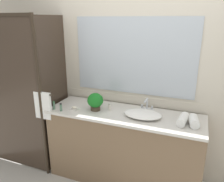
{
  "coord_description": "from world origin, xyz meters",
  "views": [
    {
      "loc": [
        0.74,
        -2.25,
        1.94
      ],
      "look_at": [
        -0.15,
        0.0,
        1.15
      ],
      "focal_mm": 35.78,
      "sensor_mm": 36.0,
      "label": 1
    }
  ],
  "objects_px": {
    "amenity_bottle_body_wash": "(61,107)",
    "rolled_towel_near_edge": "(194,121)",
    "rolled_towel_middle": "(183,119)",
    "amenity_bottle_lotion": "(109,107)",
    "sink_basin": "(143,114)",
    "soap_dish": "(74,108)",
    "potted_plant": "(95,101)",
    "amenity_bottle_shampoo": "(54,105)",
    "faucet": "(147,106)"
  },
  "relations": [
    {
      "from": "sink_basin",
      "to": "amenity_bottle_body_wash",
      "type": "xyz_separation_m",
      "value": [
        -0.93,
        -0.19,
        0.01
      ]
    },
    {
      "from": "amenity_bottle_body_wash",
      "to": "amenity_bottle_lotion",
      "type": "bearing_deg",
      "value": 24.46
    },
    {
      "from": "rolled_towel_middle",
      "to": "amenity_bottle_body_wash",
      "type": "bearing_deg",
      "value": -172.38
    },
    {
      "from": "sink_basin",
      "to": "faucet",
      "type": "distance_m",
      "value": 0.19
    },
    {
      "from": "soap_dish",
      "to": "rolled_towel_middle",
      "type": "relative_size",
      "value": 0.44
    },
    {
      "from": "rolled_towel_middle",
      "to": "rolled_towel_near_edge",
      "type": "bearing_deg",
      "value": -1.48
    },
    {
      "from": "potted_plant",
      "to": "faucet",
      "type": "bearing_deg",
      "value": 20.53
    },
    {
      "from": "faucet",
      "to": "amenity_bottle_body_wash",
      "type": "distance_m",
      "value": 1.01
    },
    {
      "from": "sink_basin",
      "to": "soap_dish",
      "type": "xyz_separation_m",
      "value": [
        -0.82,
        -0.09,
        -0.02
      ]
    },
    {
      "from": "amenity_bottle_body_wash",
      "to": "amenity_bottle_shampoo",
      "type": "bearing_deg",
      "value": 171.94
    },
    {
      "from": "potted_plant",
      "to": "amenity_bottle_body_wash",
      "type": "relative_size",
      "value": 2.13
    },
    {
      "from": "amenity_bottle_shampoo",
      "to": "amenity_bottle_body_wash",
      "type": "bearing_deg",
      "value": -8.06
    },
    {
      "from": "faucet",
      "to": "amenity_bottle_shampoo",
      "type": "xyz_separation_m",
      "value": [
        -1.04,
        -0.37,
        -0.01
      ]
    },
    {
      "from": "rolled_towel_middle",
      "to": "amenity_bottle_lotion",
      "type": "bearing_deg",
      "value": 176.29
    },
    {
      "from": "soap_dish",
      "to": "amenity_bottle_body_wash",
      "type": "relative_size",
      "value": 1.02
    },
    {
      "from": "rolled_towel_middle",
      "to": "potted_plant",
      "type": "bearing_deg",
      "value": -179.57
    },
    {
      "from": "sink_basin",
      "to": "soap_dish",
      "type": "distance_m",
      "value": 0.82
    },
    {
      "from": "amenity_bottle_lotion",
      "to": "rolled_towel_middle",
      "type": "bearing_deg",
      "value": -3.71
    },
    {
      "from": "potted_plant",
      "to": "amenity_bottle_shampoo",
      "type": "bearing_deg",
      "value": -161.34
    },
    {
      "from": "amenity_bottle_shampoo",
      "to": "rolled_towel_middle",
      "type": "distance_m",
      "value": 1.48
    },
    {
      "from": "amenity_bottle_shampoo",
      "to": "amenity_bottle_lotion",
      "type": "relative_size",
      "value": 1.22
    },
    {
      "from": "faucet",
      "to": "rolled_towel_middle",
      "type": "height_order",
      "value": "faucet"
    },
    {
      "from": "potted_plant",
      "to": "soap_dish",
      "type": "distance_m",
      "value": 0.28
    },
    {
      "from": "potted_plant",
      "to": "amenity_bottle_shampoo",
      "type": "height_order",
      "value": "potted_plant"
    },
    {
      "from": "faucet",
      "to": "soap_dish",
      "type": "xyz_separation_m",
      "value": [
        -0.82,
        -0.29,
        -0.04
      ]
    },
    {
      "from": "rolled_towel_near_edge",
      "to": "amenity_bottle_lotion",
      "type": "bearing_deg",
      "value": 176.55
    },
    {
      "from": "sink_basin",
      "to": "rolled_towel_middle",
      "type": "relative_size",
      "value": 1.87
    },
    {
      "from": "faucet",
      "to": "rolled_towel_near_edge",
      "type": "bearing_deg",
      "value": -21.26
    },
    {
      "from": "faucet",
      "to": "potted_plant",
      "type": "xyz_separation_m",
      "value": [
        -0.57,
        -0.21,
        0.06
      ]
    },
    {
      "from": "amenity_bottle_lotion",
      "to": "rolled_towel_near_edge",
      "type": "height_order",
      "value": "rolled_towel_near_edge"
    },
    {
      "from": "faucet",
      "to": "soap_dish",
      "type": "distance_m",
      "value": 0.87
    },
    {
      "from": "amenity_bottle_lotion",
      "to": "rolled_towel_middle",
      "type": "relative_size",
      "value": 0.37
    },
    {
      "from": "amenity_bottle_body_wash",
      "to": "amenity_bottle_lotion",
      "type": "xyz_separation_m",
      "value": [
        0.52,
        0.24,
        -0.01
      ]
    },
    {
      "from": "potted_plant",
      "to": "amenity_bottle_lotion",
      "type": "xyz_separation_m",
      "value": [
        0.16,
        0.06,
        -0.07
      ]
    },
    {
      "from": "amenity_bottle_lotion",
      "to": "faucet",
      "type": "bearing_deg",
      "value": 20.07
    },
    {
      "from": "amenity_bottle_body_wash",
      "to": "amenity_bottle_lotion",
      "type": "distance_m",
      "value": 0.57
    },
    {
      "from": "potted_plant",
      "to": "amenity_bottle_shampoo",
      "type": "xyz_separation_m",
      "value": [
        -0.47,
        -0.16,
        -0.07
      ]
    },
    {
      "from": "amenity_bottle_body_wash",
      "to": "rolled_towel_middle",
      "type": "relative_size",
      "value": 0.43
    },
    {
      "from": "amenity_bottle_body_wash",
      "to": "rolled_towel_near_edge",
      "type": "distance_m",
      "value": 1.48
    },
    {
      "from": "sink_basin",
      "to": "rolled_towel_near_edge",
      "type": "height_order",
      "value": "rolled_towel_near_edge"
    },
    {
      "from": "soap_dish",
      "to": "amenity_bottle_lotion",
      "type": "relative_size",
      "value": 1.21
    },
    {
      "from": "amenity_bottle_lotion",
      "to": "amenity_bottle_body_wash",
      "type": "bearing_deg",
      "value": -155.54
    },
    {
      "from": "potted_plant",
      "to": "amenity_bottle_shampoo",
      "type": "distance_m",
      "value": 0.5
    },
    {
      "from": "potted_plant",
      "to": "amenity_bottle_lotion",
      "type": "height_order",
      "value": "potted_plant"
    },
    {
      "from": "soap_dish",
      "to": "amenity_bottle_shampoo",
      "type": "height_order",
      "value": "amenity_bottle_shampoo"
    },
    {
      "from": "soap_dish",
      "to": "amenity_bottle_shampoo",
      "type": "xyz_separation_m",
      "value": [
        -0.23,
        -0.09,
        0.03
      ]
    },
    {
      "from": "amenity_bottle_lotion",
      "to": "rolled_towel_middle",
      "type": "xyz_separation_m",
      "value": [
        0.84,
        -0.05,
        0.01
      ]
    },
    {
      "from": "soap_dish",
      "to": "amenity_bottle_shampoo",
      "type": "distance_m",
      "value": 0.24
    },
    {
      "from": "sink_basin",
      "to": "rolled_towel_near_edge",
      "type": "bearing_deg",
      "value": -1.67
    },
    {
      "from": "amenity_bottle_body_wash",
      "to": "potted_plant",
      "type": "bearing_deg",
      "value": 25.56
    }
  ]
}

